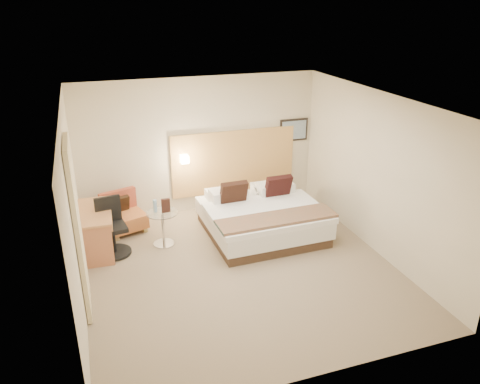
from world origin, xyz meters
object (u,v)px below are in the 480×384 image
object	(u,v)px
side_table	(163,227)
desk_chair	(112,232)
lounge_chair	(123,216)
bed	(261,217)
desk	(97,219)

from	to	relation	value
side_table	desk_chair	distance (m)	0.87
desk_chair	side_table	bearing A→B (deg)	1.71
side_table	lounge_chair	bearing A→B (deg)	127.60
desk_chair	lounge_chair	bearing A→B (deg)	72.63
lounge_chair	bed	bearing A→B (deg)	-21.17
bed	lounge_chair	world-z (taller)	bed
bed	desk_chair	world-z (taller)	bed
side_table	desk_chair	bearing A→B (deg)	-178.29
side_table	desk_chair	size ratio (longest dim) A/B	0.63
side_table	desk_chair	xyz separation A→B (m)	(-0.86, -0.03, 0.06)
bed	desk_chair	xyz separation A→B (m)	(-2.66, 0.11, 0.08)
bed	side_table	world-z (taller)	bed
lounge_chair	side_table	distance (m)	1.00
desk_chair	desk	bearing A→B (deg)	142.58
lounge_chair	desk	bearing A→B (deg)	-126.59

